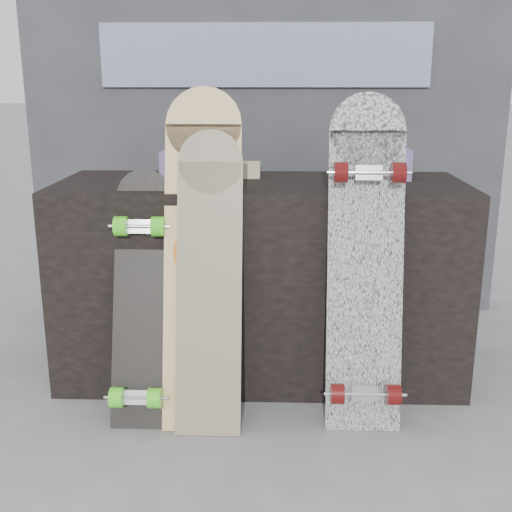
{
  "coord_description": "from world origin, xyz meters",
  "views": [
    {
      "loc": [
        0.06,
        -2.0,
        1.19
      ],
      "look_at": [
        -0.01,
        0.2,
        0.58
      ],
      "focal_mm": 45.0,
      "sensor_mm": 36.0,
      "label": 1
    }
  ],
  "objects_px": {
    "longboard_geisha": "(202,248)",
    "longboard_celtic": "(209,272)",
    "skateboard_dark": "(141,294)",
    "vendor_table": "(261,279)",
    "longboard_cascadia": "(366,258)"
  },
  "relations": [
    {
      "from": "longboard_geisha",
      "to": "longboard_celtic",
      "type": "relative_size",
      "value": 1.14
    },
    {
      "from": "longboard_geisha",
      "to": "skateboard_dark",
      "type": "relative_size",
      "value": 1.33
    },
    {
      "from": "vendor_table",
      "to": "longboard_geisha",
      "type": "height_order",
      "value": "longboard_geisha"
    },
    {
      "from": "vendor_table",
      "to": "longboard_celtic",
      "type": "relative_size",
      "value": 1.56
    },
    {
      "from": "longboard_geisha",
      "to": "skateboard_dark",
      "type": "xyz_separation_m",
      "value": [
        -0.22,
        -0.03,
        -0.17
      ]
    },
    {
      "from": "longboard_celtic",
      "to": "skateboard_dark",
      "type": "height_order",
      "value": "longboard_celtic"
    },
    {
      "from": "longboard_celtic",
      "to": "longboard_cascadia",
      "type": "distance_m",
      "value": 0.54
    },
    {
      "from": "vendor_table",
      "to": "longboard_cascadia",
      "type": "relative_size",
      "value": 1.39
    },
    {
      "from": "longboard_geisha",
      "to": "longboard_cascadia",
      "type": "height_order",
      "value": "longboard_geisha"
    },
    {
      "from": "vendor_table",
      "to": "skateboard_dark",
      "type": "xyz_separation_m",
      "value": [
        -0.42,
        -0.36,
        0.05
      ]
    },
    {
      "from": "longboard_cascadia",
      "to": "skateboard_dark",
      "type": "distance_m",
      "value": 0.8
    },
    {
      "from": "longboard_celtic",
      "to": "skateboard_dark",
      "type": "bearing_deg",
      "value": 175.39
    },
    {
      "from": "longboard_cascadia",
      "to": "longboard_geisha",
      "type": "bearing_deg",
      "value": 175.67
    },
    {
      "from": "skateboard_dark",
      "to": "longboard_cascadia",
      "type": "bearing_deg",
      "value": -1.13
    },
    {
      "from": "skateboard_dark",
      "to": "longboard_celtic",
      "type": "bearing_deg",
      "value": -4.61
    }
  ]
}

